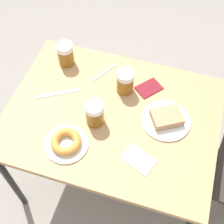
# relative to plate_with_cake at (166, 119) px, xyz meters

# --- Properties ---
(ground_plane) EXTENTS (8.00, 8.00, 0.00)m
(ground_plane) POSITION_rel_plate_with_cake_xyz_m (0.04, -0.26, -0.73)
(ground_plane) COLOR gray
(table) EXTENTS (0.78, 1.03, 0.71)m
(table) POSITION_rel_plate_with_cake_xyz_m (0.04, -0.26, -0.08)
(table) COLOR tan
(table) RESTS_ON ground_plane
(plate_with_cake) EXTENTS (0.24, 0.24, 0.05)m
(plate_with_cake) POSITION_rel_plate_with_cake_xyz_m (0.00, 0.00, 0.00)
(plate_with_cake) COLOR white
(plate_with_cake) RESTS_ON table
(plate_with_donut) EXTENTS (0.20, 0.20, 0.05)m
(plate_with_donut) POSITION_rel_plate_with_cake_xyz_m (0.26, -0.41, 0.00)
(plate_with_donut) COLOR white
(plate_with_donut) RESTS_ON table
(beer_mug_left) EXTENTS (0.09, 0.09, 0.13)m
(beer_mug_left) POSITION_rel_plate_with_cake_xyz_m (0.10, -0.32, 0.05)
(beer_mug_left) COLOR #8C5619
(beer_mug_left) RESTS_ON table
(beer_mug_center) EXTENTS (0.09, 0.09, 0.13)m
(beer_mug_center) POSITION_rel_plate_with_cake_xyz_m (-0.12, -0.24, 0.05)
(beer_mug_center) COLOR #8C5619
(beer_mug_center) RESTS_ON table
(beer_mug_right) EXTENTS (0.09, 0.09, 0.13)m
(beer_mug_right) POSITION_rel_plate_with_cake_xyz_m (-0.21, -0.60, 0.05)
(beer_mug_right) COLOR #8C5619
(beer_mug_right) RESTS_ON table
(napkin_folded) EXTENTS (0.14, 0.17, 0.00)m
(napkin_folded) POSITION_rel_plate_with_cake_xyz_m (0.24, -0.07, -0.02)
(napkin_folded) COLOR white
(napkin_folded) RESTS_ON table
(fork) EXTENTS (0.16, 0.09, 0.00)m
(fork) POSITION_rel_plate_with_cake_xyz_m (-0.20, -0.38, -0.02)
(fork) COLOR silver
(fork) RESTS_ON table
(knife) EXTENTS (0.13, 0.21, 0.00)m
(knife) POSITION_rel_plate_with_cake_xyz_m (0.00, -0.56, -0.02)
(knife) COLOR silver
(knife) RESTS_ON table
(passport_near_edge) EXTENTS (0.15, 0.15, 0.01)m
(passport_near_edge) POSITION_rel_plate_with_cake_xyz_m (-0.17, -0.13, -0.02)
(passport_near_edge) COLOR maroon
(passport_near_edge) RESTS_ON table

